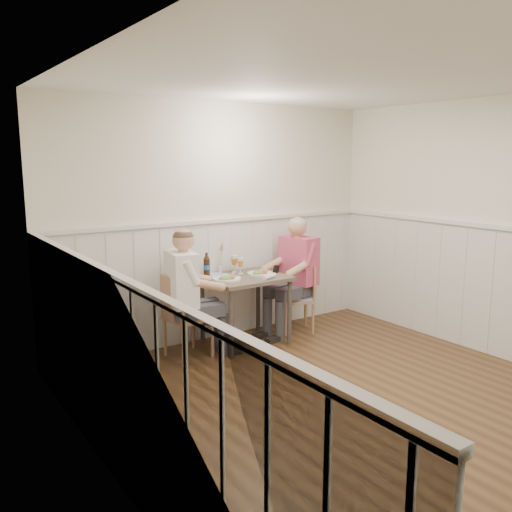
% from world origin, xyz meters
% --- Properties ---
extents(ground_plane, '(4.50, 4.50, 0.00)m').
position_xyz_m(ground_plane, '(0.00, 0.00, 0.00)').
color(ground_plane, '#422C17').
extents(room_shell, '(4.04, 4.54, 2.60)m').
position_xyz_m(room_shell, '(0.00, 0.00, 1.52)').
color(room_shell, white).
rests_on(room_shell, ground).
extents(wainscot, '(4.00, 4.49, 1.34)m').
position_xyz_m(wainscot, '(0.00, 0.69, 0.69)').
color(wainscot, white).
rests_on(wainscot, ground).
extents(dining_table, '(0.84, 0.70, 0.75)m').
position_xyz_m(dining_table, '(0.09, 1.84, 0.64)').
color(dining_table, '#474033').
rests_on(dining_table, ground).
extents(chair_right, '(0.49, 0.49, 0.79)m').
position_xyz_m(chair_right, '(0.85, 1.85, 0.43)').
color(chair_right, '#A67B59').
rests_on(chair_right, ground).
extents(chair_left, '(0.44, 0.44, 0.85)m').
position_xyz_m(chair_left, '(-0.67, 1.82, 0.46)').
color(chair_left, '#A67B59').
rests_on(chair_left, ground).
extents(man_in_pink, '(0.68, 0.48, 1.37)m').
position_xyz_m(man_in_pink, '(0.80, 1.86, 0.57)').
color(man_in_pink, '#3F3F47').
rests_on(man_in_pink, ground).
extents(diner_cream, '(0.67, 0.47, 1.35)m').
position_xyz_m(diner_cream, '(-0.66, 1.80, 0.56)').
color(diner_cream, '#3F3F47').
rests_on(diner_cream, ground).
extents(plate_man, '(0.28, 0.28, 0.07)m').
position_xyz_m(plate_man, '(0.26, 1.83, 0.77)').
color(plate_man, white).
rests_on(plate_man, dining_table).
extents(plate_diner, '(0.29, 0.29, 0.07)m').
position_xyz_m(plate_diner, '(-0.18, 1.79, 0.77)').
color(plate_diner, white).
rests_on(plate_diner, dining_table).
extents(beer_glass_a, '(0.08, 0.08, 0.19)m').
position_xyz_m(beer_glass_a, '(0.09, 2.07, 0.88)').
color(beer_glass_a, silver).
rests_on(beer_glass_a, dining_table).
extents(beer_glass_b, '(0.07, 0.07, 0.18)m').
position_xyz_m(beer_glass_b, '(0.11, 1.97, 0.87)').
color(beer_glass_b, silver).
rests_on(beer_glass_b, dining_table).
extents(beer_bottle, '(0.07, 0.07, 0.25)m').
position_xyz_m(beer_bottle, '(-0.26, 2.08, 0.86)').
color(beer_bottle, black).
rests_on(beer_bottle, dining_table).
extents(rolled_napkin, '(0.20, 0.11, 0.04)m').
position_xyz_m(rolled_napkin, '(0.23, 1.60, 0.77)').
color(rolled_napkin, white).
rests_on(rolled_napkin, dining_table).
extents(grass_vase, '(0.04, 0.04, 0.35)m').
position_xyz_m(grass_vase, '(-0.05, 2.14, 0.91)').
color(grass_vase, silver).
rests_on(grass_vase, dining_table).
extents(gingham_mat, '(0.37, 0.34, 0.01)m').
position_xyz_m(gingham_mat, '(-0.18, 2.04, 0.75)').
color(gingham_mat, '#4E5DA7').
rests_on(gingham_mat, dining_table).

